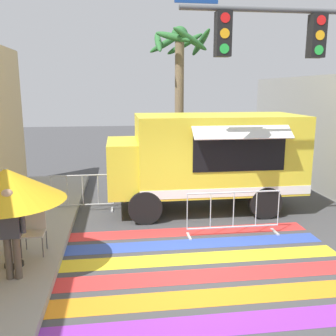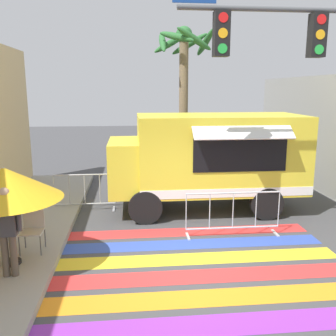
# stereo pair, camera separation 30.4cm
# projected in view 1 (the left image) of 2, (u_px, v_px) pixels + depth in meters

# --- Properties ---
(ground_plane) EXTENTS (60.00, 60.00, 0.00)m
(ground_plane) POSITION_uv_depth(u_px,v_px,m) (195.00, 266.00, 7.58)
(ground_plane) COLOR #424244
(crosswalk_painted) EXTENTS (6.40, 4.36, 0.01)m
(crosswalk_painted) POSITION_uv_depth(u_px,v_px,m) (196.00, 267.00, 7.53)
(crosswalk_painted) COLOR purple
(crosswalk_painted) RESTS_ON ground_plane
(food_truck) EXTENTS (5.53, 2.77, 2.79)m
(food_truck) POSITION_uv_depth(u_px,v_px,m) (203.00, 155.00, 10.88)
(food_truck) COLOR yellow
(food_truck) RESTS_ON ground_plane
(traffic_signal_pole) EXTENTS (4.78, 0.29, 5.54)m
(traffic_signal_pole) POSITION_uv_depth(u_px,v_px,m) (314.00, 66.00, 8.17)
(traffic_signal_pole) COLOR #515456
(traffic_signal_pole) RESTS_ON ground_plane
(patio_umbrella) EXTENTS (2.13, 2.13, 1.93)m
(patio_umbrella) POSITION_uv_depth(u_px,v_px,m) (7.00, 185.00, 6.92)
(patio_umbrella) COLOR black
(patio_umbrella) RESTS_ON sidewalk_left
(folding_chair) EXTENTS (0.45, 0.45, 0.85)m
(folding_chair) POSITION_uv_depth(u_px,v_px,m) (34.00, 229.00, 7.79)
(folding_chair) COLOR #4C4C51
(folding_chair) RESTS_ON sidewalk_left
(vendor_person) EXTENTS (0.53, 0.22, 1.67)m
(vendor_person) POSITION_uv_depth(u_px,v_px,m) (10.00, 229.00, 6.58)
(vendor_person) COLOR brown
(vendor_person) RESTS_ON sidewalk_left
(barricade_front) EXTENTS (2.31, 0.44, 1.10)m
(barricade_front) POSITION_uv_depth(u_px,v_px,m) (233.00, 213.00, 9.10)
(barricade_front) COLOR #B7BABF
(barricade_front) RESTS_ON ground_plane
(barricade_side) EXTENTS (1.78, 0.44, 1.10)m
(barricade_side) POSITION_uv_depth(u_px,v_px,m) (83.00, 194.00, 10.87)
(barricade_side) COLOR #B7BABF
(barricade_side) RESTS_ON ground_plane
(palm_tree) EXTENTS (2.27, 2.29, 5.74)m
(palm_tree) POSITION_uv_depth(u_px,v_px,m) (179.00, 72.00, 13.83)
(palm_tree) COLOR #7A664C
(palm_tree) RESTS_ON ground_plane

